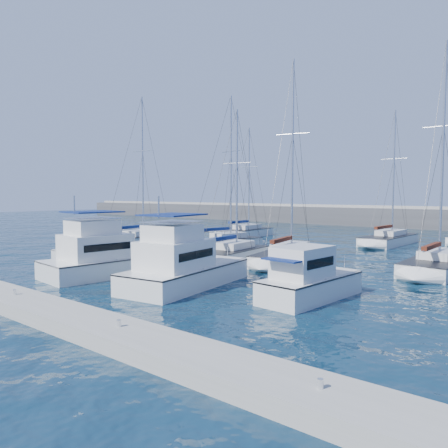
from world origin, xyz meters
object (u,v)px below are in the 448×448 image
Objects in this scene: sailboat_mid_b at (225,243)px; sailboat_mid_e at (436,265)px; motor_yacht_port_outer at (98,250)px; sailboat_back_b at (389,240)px; motor_yacht_stbd_outer at (308,281)px; motor_yacht_stbd_inner at (182,268)px; sailboat_mid_c at (232,255)px; motor_yacht_port_inner at (105,258)px; sailboat_mid_d at (288,256)px; sailboat_mid_a at (138,240)px; sailboat_back_a at (245,233)px.

sailboat_mid_e reaches higher than sailboat_mid_b.
motor_yacht_port_outer is 30.09m from sailboat_back_b.
motor_yacht_stbd_outer is 12.87m from sailboat_mid_e.
motor_yacht_stbd_inner is 0.62× the size of sailboat_back_b.
sailboat_mid_e is at bearing 12.70° from sailboat_mid_c.
sailboat_mid_b is (2.19, 13.32, -0.41)m from motor_yacht_port_outer.
motor_yacht_port_outer is at bearing -87.46° from sailboat_mid_b.
motor_yacht_port_outer is at bearing 155.86° from motor_yacht_port_inner.
sailboat_back_b is (13.88, 26.69, -0.43)m from motor_yacht_port_outer.
sailboat_back_b is at bearing 105.39° from motor_yacht_stbd_outer.
sailboat_mid_d reaches higher than sailboat_back_b.
sailboat_mid_d is (6.74, 12.21, -0.60)m from motor_yacht_port_inner.
motor_yacht_port_inner is 10.61m from sailboat_mid_c.
sailboat_mid_c is 0.78× the size of sailboat_mid_e.
sailboat_mid_a reaches higher than sailboat_back_b.
motor_yacht_port_inner reaches higher than motor_yacht_stbd_outer.
motor_yacht_port_outer is 0.80× the size of motor_yacht_port_inner.
motor_yacht_port_inner is at bearing 177.38° from motor_yacht_stbd_inner.
motor_yacht_port_inner is (5.14, -3.06, 0.19)m from motor_yacht_port_outer.
sailboat_mid_d is at bearing -164.78° from sailboat_mid_e.
motor_yacht_stbd_inner is (11.71, -2.47, 0.19)m from motor_yacht_port_outer.
motor_yacht_port_outer is 0.45× the size of sailboat_mid_e.
sailboat_mid_e is (16.86, 14.96, -0.60)m from motor_yacht_port_inner.
sailboat_mid_a is (-11.93, 12.77, -0.60)m from motor_yacht_port_inner.
sailboat_mid_a is 18.69m from sailboat_mid_d.
sailboat_mid_d reaches higher than sailboat_mid_e.
sailboat_mid_d is 1.11× the size of sailboat_back_b.
sailboat_mid_e reaches higher than motor_yacht_port_inner.
motor_yacht_port_outer is at bearing 160.30° from motor_yacht_stbd_inner.
sailboat_mid_a is 1.09× the size of sailboat_back_b.
motor_yacht_port_inner is 6.60m from motor_yacht_stbd_inner.
motor_yacht_stbd_outer is at bearing 7.08° from motor_yacht_stbd_inner.
sailboat_mid_c is (-3.87, 9.65, -0.63)m from motor_yacht_stbd_inner.
sailboat_back_a is (-3.02, 23.77, -0.43)m from motor_yacht_port_outer.
motor_yacht_port_inner is at bearing -164.63° from motor_yacht_stbd_outer.
sailboat_mid_a is 28.88m from sailboat_mid_e.
sailboat_back_a is (-21.87, 24.34, -0.43)m from motor_yacht_stbd_outer.
motor_yacht_stbd_outer is (13.71, 2.49, -0.19)m from motor_yacht_port_inner.
sailboat_mid_b is 8.35m from sailboat_mid_c.
sailboat_back_a reaches higher than motor_yacht_stbd_inner.
motor_yacht_port_inner is at bearing -110.50° from sailboat_mid_c.
sailboat_mid_d is (9.70, -4.17, -0.00)m from sailboat_mid_b.
sailboat_mid_c is (-11.00, 7.75, -0.44)m from motor_yacht_stbd_outer.
motor_yacht_port_inner reaches higher than motor_yacht_port_outer.
sailboat_back_b is at bearing 72.97° from sailboat_mid_d.
sailboat_back_b is (1.99, 17.55, -0.02)m from sailboat_mid_d.
sailboat_mid_b is (-2.95, 16.38, -0.60)m from motor_yacht_port_inner.
sailboat_mid_d is 20.88m from sailboat_back_a.
sailboat_mid_a is at bearing -106.27° from sailboat_back_a.
motor_yacht_stbd_outer is 0.52× the size of sailboat_mid_c.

